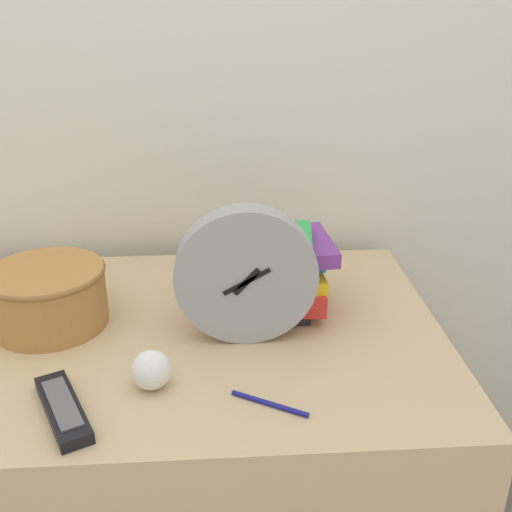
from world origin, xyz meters
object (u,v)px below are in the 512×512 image
(crumpled_paper_ball, at_px, (151,370))
(basket, at_px, (48,295))
(book_stack, at_px, (267,270))
(tv_remote, at_px, (63,409))
(pen, at_px, (270,404))
(desk_clock, at_px, (246,276))

(crumpled_paper_ball, bearing_deg, basket, 134.41)
(book_stack, distance_m, tv_remote, 0.46)
(crumpled_paper_ball, relative_size, pen, 0.56)
(book_stack, xyz_separation_m, basket, (-0.42, -0.03, -0.02))
(book_stack, bearing_deg, crumpled_paper_ball, -130.05)
(basket, xyz_separation_m, pen, (0.40, -0.28, -0.06))
(crumpled_paper_ball, distance_m, pen, 0.20)
(desk_clock, relative_size, crumpled_paper_ball, 3.93)
(tv_remote, height_order, crumpled_paper_ball, crumpled_paper_ball)
(crumpled_paper_ball, bearing_deg, pen, -18.30)
(desk_clock, relative_size, basket, 1.14)
(book_stack, relative_size, pen, 2.29)
(basket, relative_size, crumpled_paper_ball, 3.44)
(desk_clock, xyz_separation_m, tv_remote, (-0.29, -0.20, -0.12))
(book_stack, distance_m, basket, 0.42)
(tv_remote, xyz_separation_m, crumpled_paper_ball, (0.13, 0.06, 0.02))
(desk_clock, bearing_deg, pen, -82.80)
(book_stack, bearing_deg, basket, -175.97)
(pen, bearing_deg, book_stack, 86.24)
(desk_clock, bearing_deg, tv_remote, -145.38)
(book_stack, height_order, pen, book_stack)
(basket, distance_m, pen, 0.49)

